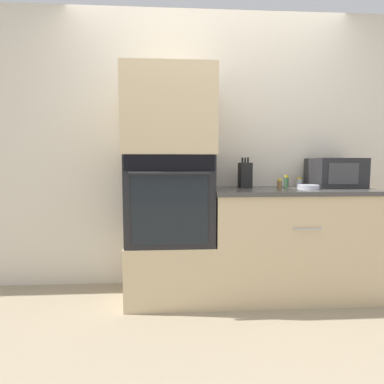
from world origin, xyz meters
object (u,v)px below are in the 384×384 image
(knife_block, at_px, (245,175))
(bowl, at_px, (308,187))
(condiment_jar_near, at_px, (299,182))
(wall_oven, at_px, (170,198))
(condiment_jar_mid, at_px, (279,184))
(condiment_jar_far, at_px, (286,181))
(microwave, at_px, (335,173))

(knife_block, relative_size, bowl, 1.56)
(condiment_jar_near, bearing_deg, wall_oven, -169.57)
(condiment_jar_mid, bearing_deg, bowl, -16.30)
(wall_oven, xyz_separation_m, knife_block, (0.65, 0.13, 0.19))
(condiment_jar_mid, bearing_deg, condiment_jar_far, 55.38)
(wall_oven, bearing_deg, condiment_jar_near, 10.43)
(bowl, bearing_deg, condiment_jar_far, 109.03)
(bowl, bearing_deg, condiment_jar_mid, 163.70)
(condiment_jar_far, bearing_deg, microwave, -9.97)
(microwave, relative_size, condiment_jar_mid, 4.77)
(bowl, relative_size, condiment_jar_near, 1.95)
(knife_block, height_order, condiment_jar_mid, knife_block)
(knife_block, bearing_deg, condiment_jar_far, 6.99)
(microwave, height_order, bowl, microwave)
(wall_oven, relative_size, condiment_jar_near, 8.08)
(microwave, distance_m, condiment_jar_far, 0.42)
(condiment_jar_near, bearing_deg, bowl, -99.72)
(microwave, distance_m, bowl, 0.39)
(microwave, bearing_deg, condiment_jar_mid, -167.77)
(wall_oven, height_order, condiment_jar_far, wall_oven)
(knife_block, distance_m, condiment_jar_mid, 0.30)
(bowl, xyz_separation_m, condiment_jar_mid, (-0.22, 0.06, 0.02))
(bowl, relative_size, condiment_jar_far, 1.54)
(microwave, height_order, condiment_jar_near, microwave)
(condiment_jar_near, xyz_separation_m, condiment_jar_mid, (-0.27, -0.23, -0.00))
(bowl, bearing_deg, condiment_jar_near, 80.28)
(knife_block, relative_size, condiment_jar_mid, 3.04)
(knife_block, distance_m, condiment_jar_near, 0.54)
(microwave, height_order, knife_block, knife_block)
(wall_oven, bearing_deg, condiment_jar_far, 9.47)
(condiment_jar_mid, bearing_deg, knife_block, 151.41)
(condiment_jar_mid, bearing_deg, microwave, 12.23)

